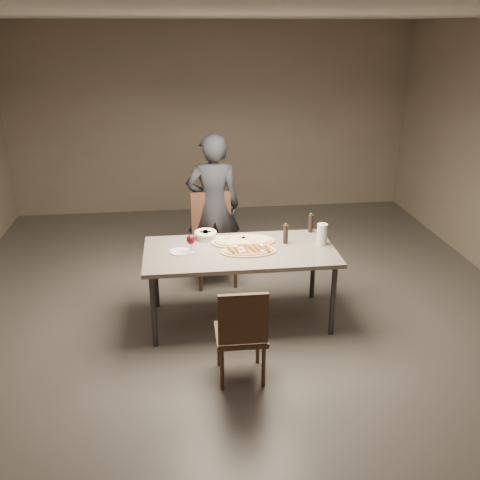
{
  "coord_description": "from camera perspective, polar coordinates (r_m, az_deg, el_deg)",
  "views": [
    {
      "loc": [
        -0.57,
        -4.6,
        2.71
      ],
      "look_at": [
        0.0,
        0.0,
        0.85
      ],
      "focal_mm": 40.0,
      "sensor_mm": 36.0,
      "label": 1
    }
  ],
  "objects": [
    {
      "name": "dining_table",
      "position": [
        5.05,
        0.0,
        -1.65
      ],
      "size": [
        1.8,
        0.9,
        0.75
      ],
      "color": "slate",
      "rests_on": "ground"
    },
    {
      "name": "wine_glass",
      "position": [
        4.94,
        -5.27,
        -0.04
      ],
      "size": [
        0.08,
        0.08,
        0.18
      ],
      "rotation": [
        0.0,
        0.0,
        0.43
      ],
      "color": "silver",
      "rests_on": "dining_table"
    },
    {
      "name": "pepper_mill_left",
      "position": [
        5.48,
        7.55,
        1.81
      ],
      "size": [
        0.05,
        0.05,
        0.21
      ],
      "rotation": [
        0.0,
        0.0,
        0.31
      ],
      "color": "black",
      "rests_on": "dining_table"
    },
    {
      "name": "pepper_mill_right",
      "position": [
        5.17,
        4.89,
        0.67
      ],
      "size": [
        0.05,
        0.05,
        0.21
      ],
      "rotation": [
        0.0,
        0.0,
        0.35
      ],
      "color": "black",
      "rests_on": "dining_table"
    },
    {
      "name": "ham_pizza",
      "position": [
        5.2,
        0.34,
        -0.09
      ],
      "size": [
        0.63,
        0.35,
        0.04
      ],
      "rotation": [
        0.0,
        0.0,
        0.34
      ],
      "color": "tan",
      "rests_on": "dining_table"
    },
    {
      "name": "carafe",
      "position": [
        5.18,
        8.74,
        0.6
      ],
      "size": [
        0.1,
        0.1,
        0.21
      ],
      "rotation": [
        0.0,
        0.0,
        -0.2
      ],
      "color": "silver",
      "rests_on": "dining_table"
    },
    {
      "name": "chair_near",
      "position": [
        4.27,
        0.18,
        -9.64
      ],
      "size": [
        0.41,
        0.41,
        0.86
      ],
      "rotation": [
        0.0,
        0.0,
        -0.01
      ],
      "color": "#432B1C",
      "rests_on": "ground"
    },
    {
      "name": "bread_basket",
      "position": [
        5.29,
        -3.7,
        0.63
      ],
      "size": [
        0.22,
        0.22,
        0.08
      ],
      "rotation": [
        0.0,
        0.0,
        -0.04
      ],
      "color": "beige",
      "rests_on": "dining_table"
    },
    {
      "name": "diner",
      "position": [
        6.03,
        -2.86,
        3.63
      ],
      "size": [
        0.61,
        0.4,
        1.65
      ],
      "primitive_type": "imported",
      "rotation": [
        0.0,
        0.0,
        3.13
      ],
      "color": "black",
      "rests_on": "ground"
    },
    {
      "name": "chair_far",
      "position": [
        5.98,
        -2.89,
        0.76
      ],
      "size": [
        0.52,
        0.52,
        1.0
      ],
      "rotation": [
        0.0,
        0.0,
        3.24
      ],
      "color": "#432B1C",
      "rests_on": "ground"
    },
    {
      "name": "zucchini_pizza",
      "position": [
        4.98,
        0.93,
        -1.11
      ],
      "size": [
        0.53,
        0.29,
        0.05
      ],
      "rotation": [
        0.0,
        0.0,
        -0.43
      ],
      "color": "tan",
      "rests_on": "dining_table"
    },
    {
      "name": "side_plate",
      "position": [
        5.01,
        -6.43,
        -1.24
      ],
      "size": [
        0.19,
        0.19,
        0.01
      ],
      "rotation": [
        0.0,
        0.0,
        0.1
      ],
      "color": "white",
      "rests_on": "dining_table"
    },
    {
      "name": "oil_dish",
      "position": [
        5.27,
        -2.0,
        0.14
      ],
      "size": [
        0.14,
        0.14,
        0.02
      ],
      "rotation": [
        0.0,
        0.0,
        -0.19
      ],
      "color": "white",
      "rests_on": "dining_table"
    },
    {
      "name": "room",
      "position": [
        4.82,
        0.0,
        6.08
      ],
      "size": [
        7.0,
        7.0,
        7.0
      ],
      "color": "#58524C",
      "rests_on": "ground"
    }
  ]
}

